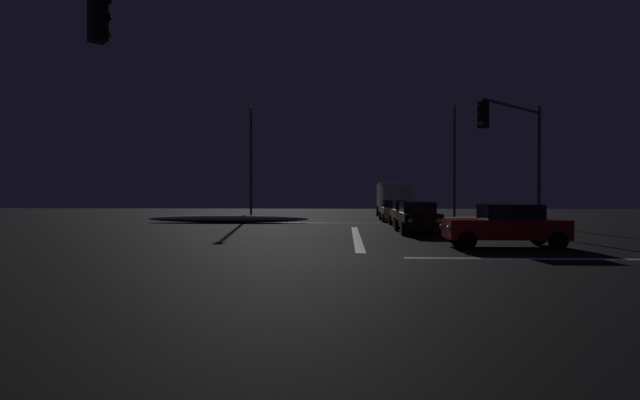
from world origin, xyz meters
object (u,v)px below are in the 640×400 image
object	(u,v)px
sedan_black	(418,217)
sedan_white	(394,210)
sedan_orange	(407,213)
sedan_red_crossing	(505,225)
box_truck	(393,198)
streetlamp_left_far	(251,154)
traffic_signal_ne	(517,142)
streetlamp_right_far	(455,152)

from	to	relation	value
sedan_black	sedan_white	xyz separation A→B (m)	(-0.04, 12.14, 0.00)
sedan_orange	sedan_red_crossing	size ratio (longest dim) A/B	1.00
sedan_orange	sedan_white	xyz separation A→B (m)	(-0.22, 6.38, 0.00)
sedan_orange	box_truck	xyz separation A→B (m)	(0.39, 13.90, 0.91)
box_truck	sedan_red_crossing	xyz separation A→B (m)	(1.63, -26.49, -0.91)
sedan_black	box_truck	distance (m)	19.69
sedan_black	sedan_orange	size ratio (longest dim) A/B	1.00
sedan_orange	streetlamp_left_far	world-z (taller)	streetlamp_left_far
sedan_black	sedan_red_crossing	xyz separation A→B (m)	(2.20, -6.83, 0.00)
traffic_signal_ne	streetlamp_right_far	distance (m)	22.88
box_truck	sedan_orange	bearing A→B (deg)	-91.61
box_truck	streetlamp_right_far	world-z (taller)	streetlamp_right_far
sedan_orange	sedan_red_crossing	bearing A→B (deg)	-80.86
sedan_black	box_truck	size ratio (longest dim) A/B	0.52
sedan_white	traffic_signal_ne	bearing A→B (deg)	-76.24
box_truck	streetlamp_left_far	bearing A→B (deg)	-178.63
sedan_orange	streetlamp_left_far	bearing A→B (deg)	132.38
sedan_orange	sedan_red_crossing	world-z (taller)	same
sedan_orange	streetlamp_left_far	distance (m)	19.04
sedan_black	traffic_signal_ne	size ratio (longest dim) A/B	0.72
sedan_orange	traffic_signal_ne	xyz separation A→B (m)	(3.58, -9.13, 3.39)
sedan_white	sedan_black	bearing A→B (deg)	-89.82
sedan_red_crossing	streetlamp_left_far	distance (m)	30.29
sedan_black	sedan_orange	xyz separation A→B (m)	(0.18, 5.76, 0.00)
box_truck	streetlamp_left_far	world-z (taller)	streetlamp_left_far
sedan_white	sedan_red_crossing	distance (m)	19.10
sedan_white	streetlamp_right_far	distance (m)	10.62
sedan_red_crossing	box_truck	bearing A→B (deg)	93.53
sedan_white	traffic_signal_ne	world-z (taller)	traffic_signal_ne
sedan_red_crossing	traffic_signal_ne	size ratio (longest dim) A/B	0.72
sedan_black	sedan_white	world-z (taller)	same
sedan_black	sedan_white	distance (m)	12.14
sedan_red_crossing	streetlamp_left_far	xyz separation A→B (m)	(-14.43, 26.18, 4.88)
box_truck	streetlamp_left_far	distance (m)	13.40
sedan_orange	box_truck	world-z (taller)	box_truck
sedan_white	streetlamp_right_far	size ratio (longest dim) A/B	0.43
box_truck	streetlamp_right_far	size ratio (longest dim) A/B	0.82
sedan_black	box_truck	xyz separation A→B (m)	(0.57, 19.66, 0.91)
sedan_white	traffic_signal_ne	size ratio (longest dim) A/B	0.72
sedan_red_crossing	traffic_signal_ne	distance (m)	5.09
sedan_orange	sedan_red_crossing	distance (m)	12.75
sedan_white	streetlamp_left_far	size ratio (longest dim) A/B	0.44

